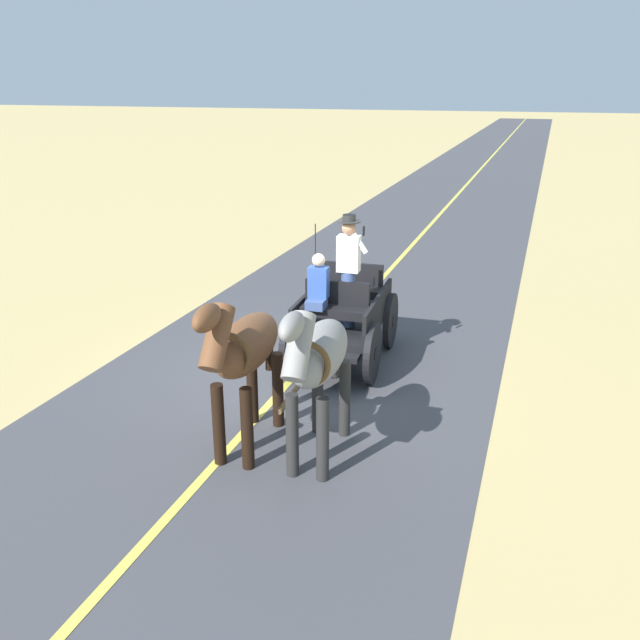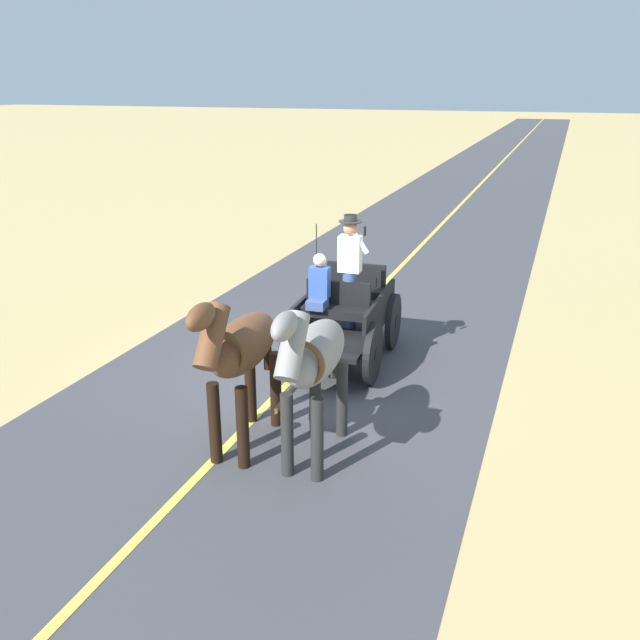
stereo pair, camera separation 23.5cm
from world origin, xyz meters
TOP-DOWN VIEW (x-y plane):
  - ground_plane at (0.00, 0.00)m, footprint 200.00×200.00m
  - road_surface at (0.00, 0.00)m, footprint 6.20×160.00m
  - road_centre_stripe at (0.00, 0.00)m, footprint 0.12×160.00m
  - horse_drawn_carriage at (-0.53, -0.65)m, footprint 1.52×4.51m
  - horse_near_side at (-1.13, 2.36)m, footprint 0.65×2.13m
  - horse_off_side at (-0.21, 2.40)m, footprint 0.64×2.13m

SIDE VIEW (x-z plane):
  - ground_plane at x=0.00m, z-range 0.00..0.00m
  - road_surface at x=0.00m, z-range 0.00..0.01m
  - road_centre_stripe at x=0.00m, z-range 0.01..0.01m
  - horse_drawn_carriage at x=-0.53m, z-range -0.43..2.07m
  - horse_near_side at x=-1.13m, z-range 0.22..2.43m
  - horse_off_side at x=-0.21m, z-range 0.22..2.43m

